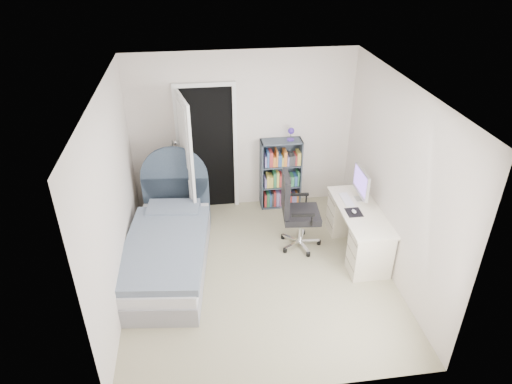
{
  "coord_description": "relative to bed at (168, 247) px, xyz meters",
  "views": [
    {
      "loc": [
        -0.68,
        -4.64,
        3.97
      ],
      "look_at": [
        -0.01,
        0.21,
        1.12
      ],
      "focal_mm": 32.0,
      "sensor_mm": 36.0,
      "label": 1
    }
  ],
  "objects": [
    {
      "name": "bed",
      "position": [
        0.0,
        0.0,
        0.0
      ],
      "size": [
        1.23,
        2.23,
        1.31
      ],
      "color": "gray",
      "rests_on": "ground"
    },
    {
      "name": "floor_lamp",
      "position": [
        0.12,
        1.34,
        0.21
      ],
      "size": [
        0.18,
        0.18,
        1.25
      ],
      "color": "silver",
      "rests_on": "ground"
    },
    {
      "name": "room_shell",
      "position": [
        1.17,
        -0.33,
        0.95
      ],
      "size": [
        3.5,
        3.7,
        2.6
      ],
      "color": "gray",
      "rests_on": "ground"
    },
    {
      "name": "desk",
      "position": [
        2.6,
        -0.01,
        0.07
      ],
      "size": [
        0.55,
        1.38,
        1.13
      ],
      "color": "#EFE3C8",
      "rests_on": "ground"
    },
    {
      "name": "nightstand",
      "position": [
        -0.14,
        1.23,
        0.11
      ],
      "size": [
        0.42,
        0.42,
        0.61
      ],
      "color": "tan",
      "rests_on": "ground"
    },
    {
      "name": "door",
      "position": [
        0.42,
        1.19,
        0.74
      ],
      "size": [
        0.92,
        0.82,
        2.06
      ],
      "color": "black",
      "rests_on": "ground"
    },
    {
      "name": "office_chair",
      "position": [
        1.75,
        0.21,
        0.33
      ],
      "size": [
        0.59,
        0.61,
        1.13
      ],
      "color": "silver",
      "rests_on": "ground"
    },
    {
      "name": "bookcase",
      "position": [
        1.76,
        1.34,
        0.23
      ],
      "size": [
        0.64,
        0.27,
        1.36
      ],
      "color": "#3C4652",
      "rests_on": "ground"
    }
  ]
}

